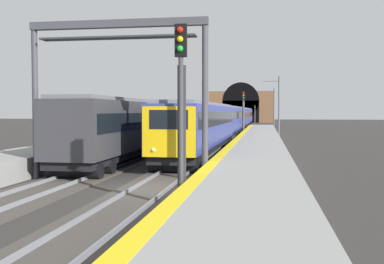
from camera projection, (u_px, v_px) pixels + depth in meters
name	position (u px, v px, depth m)	size (l,w,h in m)	color
ground_plane	(153.00, 190.00, 18.60)	(320.00, 320.00, 0.00)	#302D2B
platform_right	(249.00, 180.00, 17.95)	(112.00, 3.72, 1.03)	gray
platform_right_edge_strip	(209.00, 166.00, 18.18)	(112.00, 0.50, 0.01)	yellow
track_main_line	(153.00, 189.00, 18.60)	(160.00, 2.91, 0.21)	#423D38
track_adjacent_line	(53.00, 186.00, 19.30)	(160.00, 3.09, 0.21)	#423D38
train_main_approaching	(233.00, 118.00, 63.94)	(85.24, 3.05, 3.81)	navy
train_adjacent_platform	(163.00, 122.00, 39.93)	(39.82, 2.93, 4.00)	#333338
railway_signal_near	(181.00, 100.00, 14.71)	(0.39, 0.38, 6.04)	#38383D
railway_signal_mid	(243.00, 110.00, 56.65)	(0.39, 0.38, 5.70)	#4C4C54
railway_signal_far	(255.00, 112.00, 118.60)	(0.39, 0.38, 4.77)	#4C4C54
overhead_signal_gantry	(117.00, 61.00, 20.79)	(0.70, 8.42, 7.40)	#3F3F47
tunnel_portal	(241.00, 107.00, 126.55)	(2.22, 17.99, 11.18)	brown
catenary_mast_near	(279.00, 106.00, 55.94)	(0.22, 2.10, 7.53)	#595B60
catenary_mast_far	(274.00, 107.00, 87.57)	(0.22, 2.05, 7.65)	#595B60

